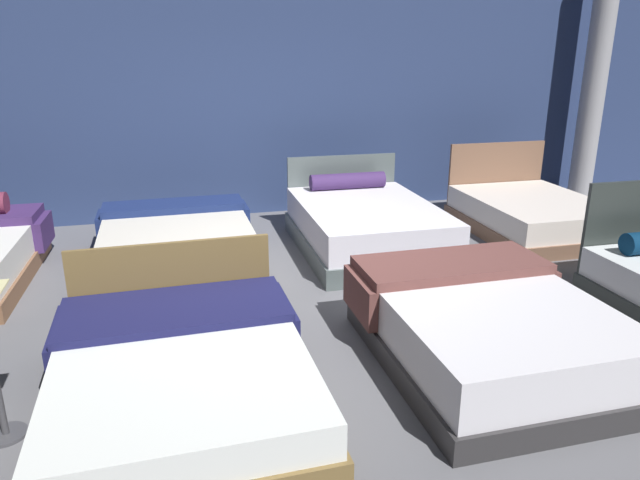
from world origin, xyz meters
name	(u,v)px	position (x,y,z in m)	size (l,w,h in m)	color
ground_plane	(300,300)	(0.00, 0.00, -0.01)	(18.00, 18.00, 0.02)	#5B5B60
showroom_back_wall	(246,84)	(0.00, 3.07, 1.75)	(18.00, 0.06, 3.50)	navy
bed_1	(182,373)	(-1.11, -1.42, 0.22)	(1.68, 2.05, 0.80)	brown
bed_2	(486,328)	(1.06, -1.44, 0.27)	(1.62, 1.96, 0.58)	#2E2C2D
bed_5	(178,246)	(-1.05, 1.19, 0.22)	(1.71, 2.16, 0.50)	brown
bed_6	(366,226)	(1.05, 1.19, 0.28)	(1.55, 2.18, 0.91)	#4F5A59
bed_7	(532,214)	(3.27, 1.27, 0.23)	(1.52, 1.99, 0.99)	brown
support_pillar	(595,81)	(4.99, 2.58, 1.75)	(0.34, 0.34, 3.50)	#99999E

